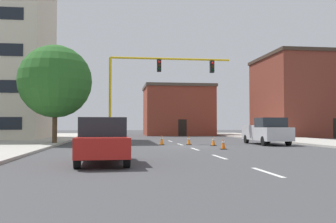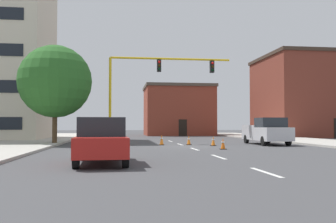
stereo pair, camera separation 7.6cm
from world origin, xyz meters
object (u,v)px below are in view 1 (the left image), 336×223
at_px(traffic_cone_roadside_c, 189,140).
at_px(traffic_cone_roadside_d, 162,140).
at_px(pickup_truck_silver, 266,131).
at_px(traffic_signal_gantry, 128,114).
at_px(tree_left_near, 55,81).
at_px(traffic_cone_roadside_b, 223,144).
at_px(sedan_red_near_left, 103,140).
at_px(traffic_cone_roadside_a, 213,141).

xyz_separation_m(traffic_cone_roadside_c, traffic_cone_roadside_d, (-2.02, -0.04, 0.05)).
bearing_deg(pickup_truck_silver, traffic_signal_gantry, 165.88).
distance_m(tree_left_near, pickup_truck_silver, 16.26).
distance_m(pickup_truck_silver, traffic_cone_roadside_b, 6.84).
relative_size(pickup_truck_silver, traffic_cone_roadside_b, 7.99).
relative_size(sedan_red_near_left, traffic_cone_roadside_d, 5.89).
bearing_deg(tree_left_near, pickup_truck_silver, -7.05).
height_order(tree_left_near, sedan_red_near_left, tree_left_near).
relative_size(traffic_cone_roadside_b, traffic_cone_roadside_d, 0.87).
height_order(pickup_truck_silver, traffic_cone_roadside_c, pickup_truck_silver).
bearing_deg(sedan_red_near_left, traffic_cone_roadside_b, 46.79).
height_order(traffic_signal_gantry, pickup_truck_silver, traffic_signal_gantry).
bearing_deg(traffic_cone_roadside_c, traffic_signal_gantry, 152.78).
distance_m(sedan_red_near_left, traffic_cone_roadside_a, 13.09).
distance_m(pickup_truck_silver, traffic_cone_roadside_d, 7.88).
bearing_deg(traffic_cone_roadside_d, traffic_cone_roadside_a, -22.85).
relative_size(traffic_cone_roadside_c, traffic_cone_roadside_d, 0.88).
xyz_separation_m(traffic_cone_roadside_b, traffic_cone_roadside_d, (-3.13, 5.17, 0.05)).
xyz_separation_m(traffic_signal_gantry, traffic_cone_roadside_a, (5.85, -3.76, -1.99)).
bearing_deg(traffic_signal_gantry, traffic_cone_roadside_c, -27.22).
height_order(traffic_cone_roadside_b, traffic_cone_roadside_d, traffic_cone_roadside_d).
bearing_deg(traffic_cone_roadside_a, pickup_truck_silver, 15.24).
bearing_deg(traffic_cone_roadside_b, tree_left_near, 148.08).
xyz_separation_m(pickup_truck_silver, traffic_cone_roadside_d, (-7.85, 0.27, -0.59)).
relative_size(traffic_signal_gantry, tree_left_near, 1.41).
bearing_deg(sedan_red_near_left, traffic_cone_roadside_d, 73.50).
xyz_separation_m(traffic_cone_roadside_b, traffic_cone_roadside_c, (-1.11, 5.21, 0.00)).
distance_m(sedan_red_near_left, traffic_cone_roadside_d, 12.96).
bearing_deg(traffic_cone_roadside_a, traffic_cone_roadside_c, 134.13).
bearing_deg(traffic_cone_roadside_a, traffic_cone_roadside_b, -95.42).
distance_m(traffic_signal_gantry, traffic_cone_roadside_b, 9.49).
height_order(pickup_truck_silver, sedan_red_near_left, pickup_truck_silver).
distance_m(traffic_cone_roadside_a, traffic_cone_roadside_c, 2.10).
relative_size(sedan_red_near_left, traffic_cone_roadside_b, 6.74).
bearing_deg(tree_left_near, traffic_signal_gantry, 6.56).
xyz_separation_m(sedan_red_near_left, traffic_cone_roadside_b, (6.80, 7.24, -0.56)).
bearing_deg(traffic_cone_roadside_c, pickup_truck_silver, -3.09).
xyz_separation_m(tree_left_near, traffic_cone_roadside_c, (9.87, -1.63, -4.39)).
xyz_separation_m(sedan_red_near_left, traffic_cone_roadside_c, (5.69, 12.46, -0.55)).
relative_size(traffic_signal_gantry, traffic_cone_roadside_c, 15.34).
relative_size(pickup_truck_silver, traffic_cone_roadside_a, 7.90).
relative_size(traffic_signal_gantry, sedan_red_near_left, 2.30).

